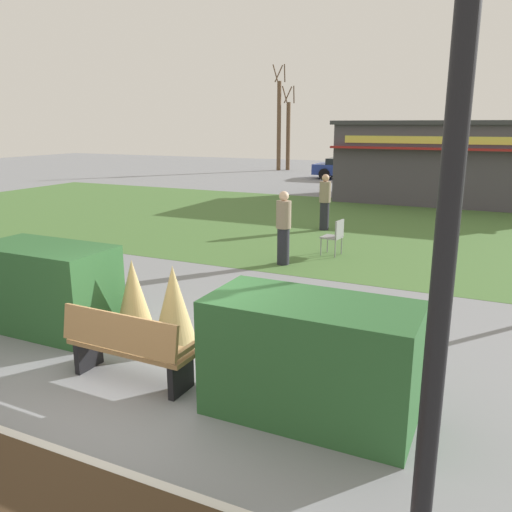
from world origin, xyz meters
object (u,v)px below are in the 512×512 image
at_px(food_kiosk, 460,162).
at_px(cafe_chair_east, 335,234).
at_px(parked_car_west_slot, 350,168).
at_px(tree_right_bg, 279,124).
at_px(parked_car_center_slot, 442,171).
at_px(lamppost_near, 449,209).
at_px(person_standing, 284,228).
at_px(park_bench, 128,346).
at_px(person_strolling, 325,202).
at_px(tree_left_bg, 288,134).

height_order(food_kiosk, cafe_chair_east, food_kiosk).
height_order(parked_car_west_slot, tree_right_bg, tree_right_bg).
height_order(parked_car_west_slot, parked_car_center_slot, same).
xyz_separation_m(cafe_chair_east, parked_car_center_slot, (0.56, 18.05, 0.12)).
height_order(parked_car_center_slot, tree_right_bg, tree_right_bg).
xyz_separation_m(food_kiosk, tree_right_bg, (-12.60, 10.83, 1.49)).
relative_size(lamppost_near, parked_car_center_slot, 1.03).
xyz_separation_m(person_standing, parked_car_center_slot, (1.39, 19.36, -0.22)).
distance_m(person_standing, parked_car_center_slot, 19.41).
bearing_deg(food_kiosk, parked_car_center_slot, 100.84).
xyz_separation_m(park_bench, tree_right_bg, (-10.27, 29.23, 2.66)).
xyz_separation_m(park_bench, person_strolling, (-0.80, 10.29, 0.38)).
bearing_deg(cafe_chair_east, parked_car_center_slot, 88.21).
xyz_separation_m(cafe_chair_east, tree_right_bg, (-10.69, 21.89, 2.61)).
bearing_deg(parked_car_center_slot, park_bench, -92.23).
xyz_separation_m(lamppost_near, tree_left_bg, (-13.50, 31.67, -0.27)).
bearing_deg(person_strolling, lamppost_near, -119.22).
height_order(person_standing, tree_right_bg, tree_right_bg).
bearing_deg(person_strolling, food_kiosk, 19.41).
bearing_deg(lamppost_near, food_kiosk, 93.94).
xyz_separation_m(park_bench, cafe_chair_east, (0.42, 7.34, 0.05)).
height_order(person_strolling, person_standing, same).
bearing_deg(lamppost_near, park_bench, 152.33).
bearing_deg(parked_car_west_slot, tree_right_bg, 148.01).
bearing_deg(cafe_chair_east, tree_left_bg, 114.49).
distance_m(lamppost_near, parked_car_west_slot, 28.53).
distance_m(park_bench, person_strolling, 10.33).
relative_size(park_bench, tree_right_bg, 0.24).
xyz_separation_m(lamppost_near, food_kiosk, (-1.40, 20.36, -1.08)).
xyz_separation_m(parked_car_west_slot, tree_right_bg, (-6.15, 3.84, 2.50)).
bearing_deg(parked_car_west_slot, cafe_chair_east, -75.86).
distance_m(food_kiosk, tree_right_bg, 16.68).
bearing_deg(parked_car_west_slot, tree_left_bg, 142.55).
relative_size(park_bench, lamppost_near, 0.39).
bearing_deg(tree_left_bg, parked_car_center_slot, -21.90).
bearing_deg(food_kiosk, lamppost_near, -86.06).
relative_size(cafe_chair_east, tree_left_bg, 0.16).
xyz_separation_m(lamppost_near, person_standing, (-4.13, 7.99, -1.87)).
distance_m(lamppost_near, parked_car_center_slot, 27.56).
bearing_deg(cafe_chair_east, park_bench, -93.30).
height_order(lamppost_near, parked_car_west_slot, lamppost_near).
distance_m(cafe_chair_east, person_standing, 1.58).
xyz_separation_m(food_kiosk, tree_left_bg, (-12.09, 11.31, 0.82)).
relative_size(food_kiosk, parked_car_west_slot, 2.30).
xyz_separation_m(cafe_chair_east, person_strolling, (-1.22, 2.95, 0.33)).
relative_size(food_kiosk, person_strolling, 5.73).
bearing_deg(person_standing, lamppost_near, -56.87).
xyz_separation_m(parked_car_center_slot, tree_left_bg, (-10.76, 4.32, 1.82)).
relative_size(parked_car_center_slot, tree_left_bg, 0.75).
distance_m(park_bench, tree_right_bg, 31.09).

